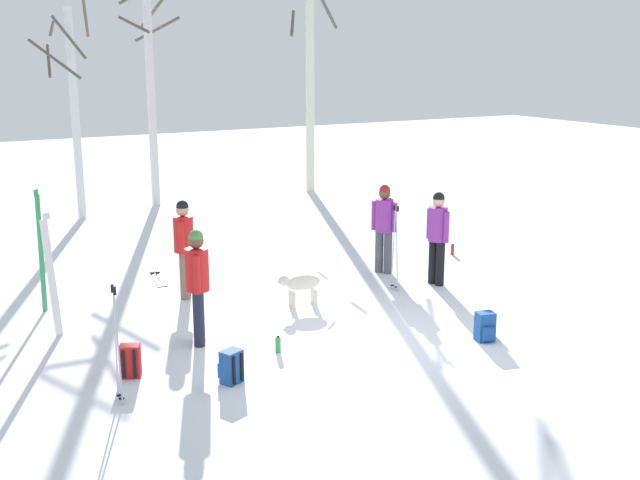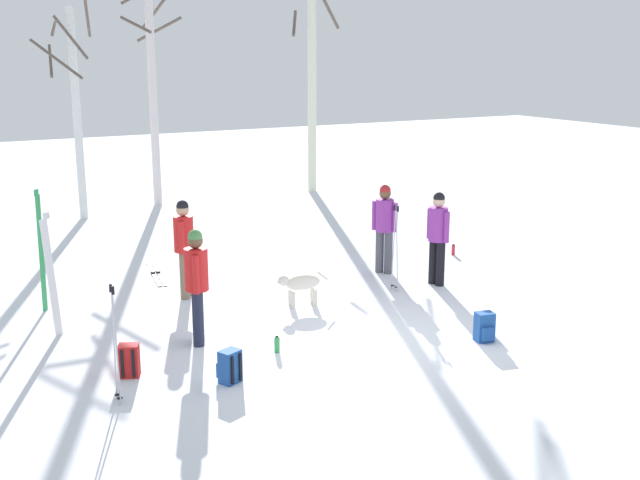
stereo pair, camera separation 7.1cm
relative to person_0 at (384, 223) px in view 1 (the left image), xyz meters
The scene contains 19 objects.
ground_plane 3.94m from the person_0, 122.66° to the right, with size 60.00×60.00×0.00m, color white.
person_0 is the anchor object (origin of this frame).
person_1 1.19m from the person_0, 69.78° to the right, with size 0.34×0.52×1.72m.
person_2 3.88m from the person_0, behind, with size 0.34×0.47×1.72m.
person_3 4.82m from the person_0, 157.35° to the right, with size 0.34×0.49×1.72m.
dog 2.63m from the person_0, 156.18° to the right, with size 0.89×0.30×0.57m.
ski_pair_planted_0 6.18m from the person_0, behind, with size 0.13×0.15×2.03m.
ski_pair_planted_1 6.25m from the person_0, behind, with size 0.23×0.15×1.90m.
ski_pair_lying_0 4.48m from the person_0, 152.33° to the left, with size 0.46×1.78×0.05m.
ski_poles_0 1.15m from the person_0, 113.66° to the right, with size 0.07×0.22×1.55m.
ski_poles_1 6.83m from the person_0, 151.56° to the right, with size 0.07×0.21×1.49m.
backpack_0 3.94m from the person_0, 100.76° to the right, with size 0.30×0.32×0.44m.
backpack_1 5.74m from the person_0, 143.75° to the right, with size 0.32×0.34×0.44m.
backpack_2 6.25m from the person_0, 155.90° to the right, with size 0.32×0.34×0.44m.
water_bottle_0 4.59m from the person_0, 142.88° to the right, with size 0.08×0.08×0.26m.
water_bottle_1 2.24m from the person_0, 11.85° to the left, with size 0.07×0.07×0.23m.
birch_tree_3 8.97m from the person_0, 116.77° to the left, with size 1.53×1.61×5.43m.
birch_tree_4 9.33m from the person_0, 101.17° to the left, with size 1.67×1.66×7.45m.
birch_tree_5 9.55m from the person_0, 70.38° to the left, with size 1.64×1.64×7.87m.
Camera 1 is at (-6.16, -9.03, 4.21)m, focal length 44.44 mm.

